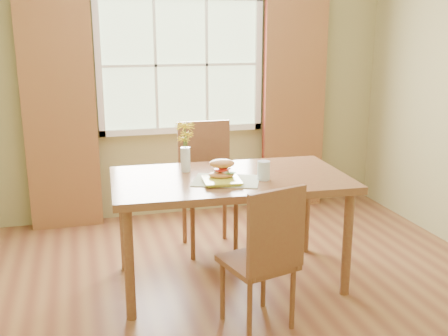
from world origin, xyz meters
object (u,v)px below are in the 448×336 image
at_px(chair_near, 265,253).
at_px(water_glass, 264,171).
at_px(chair_far, 207,180).
at_px(croissant_sandwich, 222,169).
at_px(dining_table, 230,188).
at_px(flower_vase, 185,142).

xyz_separation_m(chair_near, water_glass, (0.18, 0.55, 0.36)).
bearing_deg(chair_far, croissant_sandwich, -95.33).
height_order(chair_near, chair_far, chair_far).
bearing_deg(water_glass, croissant_sandwich, 169.06).
bearing_deg(chair_far, dining_table, -89.31).
xyz_separation_m(water_glass, flower_vase, (-0.48, 0.37, 0.16)).
xyz_separation_m(chair_far, water_glass, (0.20, -0.86, 0.28)).
relative_size(chair_far, croissant_sandwich, 5.41).
xyz_separation_m(dining_table, flower_vase, (-0.28, 0.22, 0.31)).
xyz_separation_m(dining_table, chair_far, (0.00, 0.71, -0.14)).
relative_size(dining_table, croissant_sandwich, 8.56).
bearing_deg(chair_near, dining_table, 76.92).
height_order(dining_table, chair_near, chair_near).
bearing_deg(flower_vase, water_glass, -37.67).
relative_size(croissant_sandwich, water_glass, 1.49).
relative_size(chair_far, water_glass, 8.09).
relative_size(chair_near, chair_far, 0.88).
relative_size(dining_table, chair_near, 1.80).
relative_size(dining_table, water_glass, 12.80).
bearing_deg(water_glass, chair_near, -108.09).
bearing_deg(dining_table, flower_vase, 143.79).
distance_m(chair_far, croissant_sandwich, 0.86).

